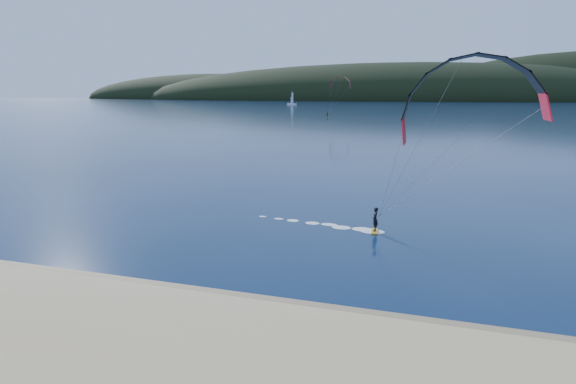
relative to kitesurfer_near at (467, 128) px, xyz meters
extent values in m
plane|color=#071B37|center=(-14.86, -14.57, -8.77)|extent=(1800.00, 1800.00, 0.00)
cube|color=#86704E|center=(-14.86, -10.07, -8.72)|extent=(220.00, 2.50, 0.10)
ellipsoid|color=black|center=(-64.86, 705.43, -8.77)|extent=(840.00, 280.00, 110.00)
ellipsoid|color=black|center=(-394.86, 765.43, -8.77)|extent=(520.00, 220.00, 90.00)
cube|color=gold|center=(-5.96, 5.21, -8.71)|extent=(0.67, 1.61, 0.09)
imported|color=black|center=(-5.96, 5.21, -7.71)|extent=(0.53, 0.75, 1.92)
cylinder|color=gray|center=(-2.67, 2.35, -3.56)|extent=(0.02, 0.02, 10.88)
cube|color=gold|center=(-48.93, 182.49, -8.71)|extent=(1.08, 1.65, 0.09)
imported|color=black|center=(-48.93, 182.49, -7.70)|extent=(1.04, 1.16, 1.94)
cylinder|color=gray|center=(-45.38, 179.74, -1.20)|extent=(0.02, 0.02, 14.70)
cube|color=white|center=(-128.36, 389.13, -8.21)|extent=(9.31, 5.35, 1.55)
cylinder|color=white|center=(-128.36, 389.13, -2.12)|extent=(0.22, 0.22, 12.18)
cube|color=white|center=(-128.31, 390.68, -2.12)|extent=(0.91, 2.77, 8.86)
cube|color=white|center=(-128.31, 387.35, -4.34)|extent=(0.71, 2.14, 5.54)
camera|label=1|loc=(-1.99, -31.10, 2.16)|focal=29.09mm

